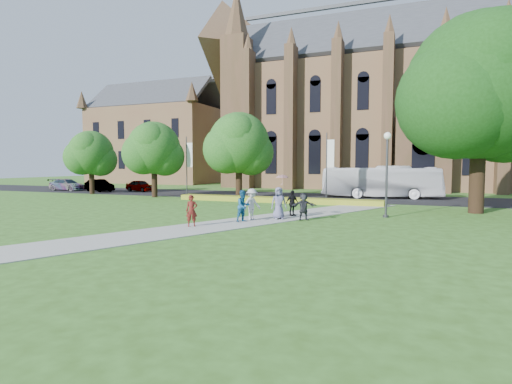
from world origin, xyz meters
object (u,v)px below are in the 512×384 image
at_px(tour_coach, 381,182).
at_px(pedestrian_0, 192,211).
at_px(streetlamp, 387,164).
at_px(car_0, 140,186).
at_px(car_2, 67,185).
at_px(large_tree, 481,87).
at_px(car_1, 99,185).

bearing_deg(tour_coach, pedestrian_0, 153.71).
relative_size(streetlamp, pedestrian_0, 3.18).
xyz_separation_m(streetlamp, tour_coach, (-1.42, 14.63, -1.72)).
height_order(car_0, car_2, car_2).
bearing_deg(large_tree, streetlamp, -140.71).
bearing_deg(car_2, car_0, -79.67).
bearing_deg(car_2, tour_coach, -85.03).
bearing_deg(streetlamp, car_2, 162.95).
relative_size(tour_coach, car_1, 2.54).
distance_m(tour_coach, pedestrian_0, 23.68).
bearing_deg(large_tree, car_0, 165.28).
distance_m(tour_coach, car_2, 37.39).
relative_size(large_tree, car_1, 2.99).
height_order(streetlamp, car_2, streetlamp).
relative_size(streetlamp, car_0, 1.29).
distance_m(streetlamp, tour_coach, 14.80).
relative_size(car_2, pedestrian_0, 2.97).
relative_size(streetlamp, car_1, 1.19).
bearing_deg(streetlamp, pedestrian_0, -140.01).
height_order(streetlamp, tour_coach, streetlamp).
bearing_deg(streetlamp, tour_coach, 95.54).
distance_m(streetlamp, car_0, 31.99).
height_order(car_0, pedestrian_0, pedestrian_0).
distance_m(tour_coach, car_1, 32.10).
relative_size(streetlamp, large_tree, 0.40).
xyz_separation_m(streetlamp, car_0, (-28.87, 13.53, -2.58)).
bearing_deg(pedestrian_0, large_tree, 6.71).
xyz_separation_m(car_0, car_2, (-9.82, -1.66, 0.02)).
relative_size(streetlamp, tour_coach, 0.47).
bearing_deg(car_0, large_tree, -90.19).
distance_m(large_tree, car_0, 36.35).
bearing_deg(car_2, streetlamp, -106.31).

